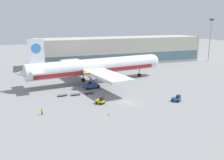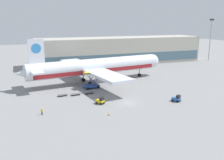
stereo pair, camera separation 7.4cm
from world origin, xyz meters
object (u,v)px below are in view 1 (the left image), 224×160
Objects in this scene: airplane_main at (95,67)px; traffic_cone_near at (109,114)px; baggage_tug_mid at (177,99)px; baggage_dolly_third at (89,92)px; scissor_lift_loader at (91,82)px; ground_crew_near at (42,111)px; baggage_dolly_lead at (63,95)px; light_mast at (210,37)px; baggage_tug_foreground at (101,101)px; baggage_dolly_second at (76,94)px.

airplane_main is 34.87m from traffic_cone_near.
baggage_tug_mid is 27.30m from baggage_dolly_third.
ground_crew_near is at bearing -141.32° from scissor_lift_loader.
ground_crew_near reaches higher than baggage_dolly_lead.
light_mast reaches higher than baggage_dolly_lead.
scissor_lift_loader is at bearing -156.62° from light_mast.
baggage_tug_mid is at bearing 8.08° from traffic_cone_near.
baggage_tug_foreground is 16.49m from ground_crew_near.
baggage_dolly_third is 2.28× the size of ground_crew_near.
baggage_tug_foreground is at bearing 84.53° from traffic_cone_near.
ground_crew_near is (-22.14, -27.57, -4.88)m from airplane_main.
baggage_tug_foreground is at bearing -111.68° from airplane_main.
light_mast is 8.48× the size of baggage_tug_mid.
baggage_dolly_lead is at bearing -174.14° from baggage_tug_foreground.
airplane_main is 15.34× the size of baggage_dolly_lead.
baggage_dolly_third is at bearing -4.83° from baggage_dolly_second.
airplane_main is at bearing 56.40° from scissor_lift_loader.
airplane_main reaches higher than baggage_dolly_second.
baggage_tug_foreground is 9.05m from traffic_cone_near.
airplane_main is 20.54× the size of baggage_tug_foreground.
light_mast is 89.89m from scissor_lift_loader.
light_mast reaches higher than scissor_lift_loader.
baggage_tug_foreground is 0.75× the size of baggage_dolly_lead.
baggage_dolly_lead is at bearing -160.35° from scissor_lift_loader.
traffic_cone_near is (-0.48, -19.85, -0.04)m from baggage_dolly_third.
light_mast is 99.84m from baggage_tug_foreground.
scissor_lift_loader is at bearing 34.99° from baggage_dolly_second.
light_mast is 83.25m from airplane_main.
baggage_dolly_second is (-25.91, 16.51, -0.49)m from baggage_tug_mid.
scissor_lift_loader reaches higher than ground_crew_near.
airplane_main is at bearing 35.37° from baggage_dolly_lead.
baggage_tug_mid is 3.94× the size of traffic_cone_near.
light_mast is 4.12× the size of scissor_lift_loader.
light_mast is 6.33× the size of baggage_dolly_third.
scissor_lift_loader is at bearing 20.41° from baggage_dolly_lead.
traffic_cone_near is (7.86, -20.18, -0.04)m from baggage_dolly_lead.
airplane_main is at bearing 84.42° from ground_crew_near.
traffic_cone_near is at bearing -37.55° from baggage_tug_foreground.
scissor_lift_loader reaches higher than baggage_dolly_lead.
baggage_dolly_lead is at bearing -156.07° from light_mast.
baggage_dolly_lead is at bearing -145.39° from airplane_main.
baggage_tug_mid reaches higher than ground_crew_near.
baggage_tug_mid is 34.45m from baggage_dolly_lead.
light_mast is at bearing 89.84° from baggage_tug_foreground.
traffic_cone_near reaches higher than baggage_dolly_third.
baggage_tug_mid is at bearing -45.31° from baggage_dolly_third.
light_mast reaches higher than baggage_tug_mid.
traffic_cone_near reaches higher than baggage_dolly_second.
baggage_tug_foreground reaches higher than traffic_cone_near.
ground_crew_near is (-7.53, -13.99, 0.57)m from baggage_dolly_lead.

